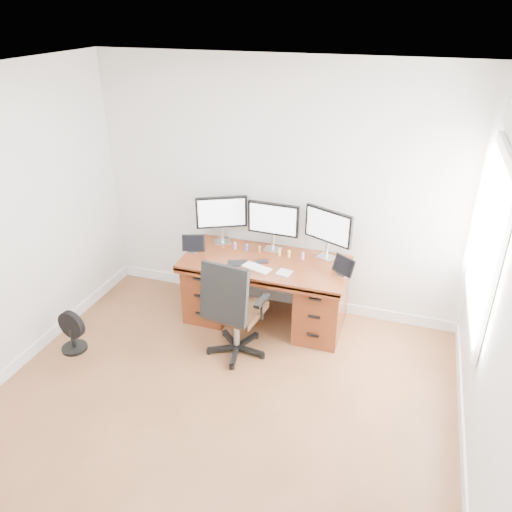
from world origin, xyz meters
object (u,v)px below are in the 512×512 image
(office_chair, at_px, (234,324))
(floor_fan, at_px, (71,332))
(desk, at_px, (266,288))
(monitor_center, at_px, (273,221))
(keyboard, at_px, (257,268))

(office_chair, height_order, floor_fan, office_chair)
(desk, distance_m, office_chair, 0.67)
(office_chair, relative_size, floor_fan, 2.46)
(office_chair, bearing_deg, floor_fan, -156.89)
(monitor_center, relative_size, keyboard, 1.89)
(desk, bearing_deg, monitor_center, 90.01)
(desk, relative_size, monitor_center, 3.09)
(office_chair, xyz_separation_m, floor_fan, (-1.55, -0.44, -0.14))
(desk, bearing_deg, office_chair, -99.93)
(keyboard, bearing_deg, monitor_center, 104.58)
(desk, relative_size, office_chair, 1.60)
(desk, height_order, keyboard, keyboard)
(desk, distance_m, keyboard, 0.42)
(desk, xyz_separation_m, monitor_center, (-0.00, 0.24, 0.68))
(office_chair, bearing_deg, desk, 87.23)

